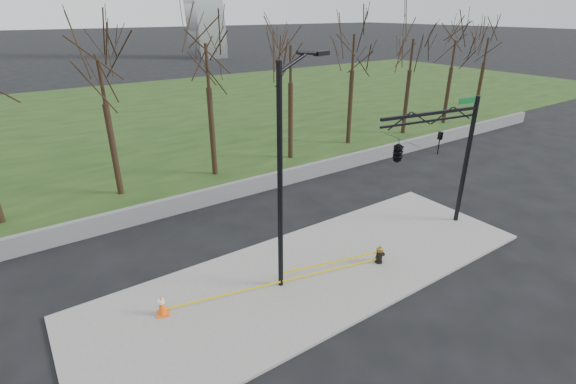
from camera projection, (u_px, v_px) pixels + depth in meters
ground at (316, 273)px, 16.09m from camera, size 500.00×500.00×0.00m
sidewalk at (316, 271)px, 16.07m from camera, size 18.00×6.00×0.10m
grass_strip at (117, 119)px, 38.68m from camera, size 120.00×40.00×0.06m
guardrail at (223, 193)px, 21.93m from camera, size 60.00×0.30×0.90m
tree_row at (250, 101)px, 25.60m from camera, size 54.28×4.00×8.37m
fire_hydrant at (379, 255)px, 16.44m from camera, size 0.45×0.30×0.74m
traffic_cone at (162, 305)px, 13.60m from camera, size 0.47×0.47×0.74m
street_light at (285, 165)px, 13.54m from camera, size 2.36×0.72×8.21m
traffic_signal_mast at (413, 148)px, 17.02m from camera, size 5.05×2.54×6.00m
caution_tape at (298, 275)px, 15.29m from camera, size 8.14×1.88×0.39m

